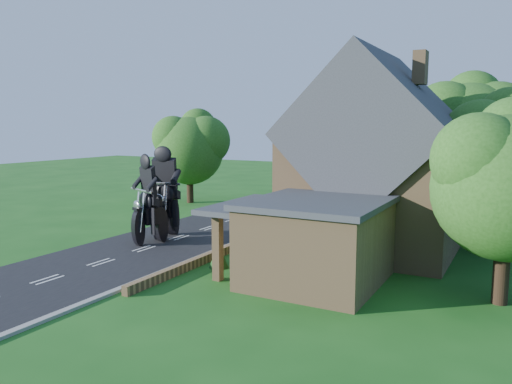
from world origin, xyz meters
The scene contains 18 objects.
ground centered at (0.00, 0.00, 0.00)m, with size 120.00×120.00×0.00m, color #174E16.
road centered at (0.00, 0.00, 0.01)m, with size 7.00×80.00×0.02m, color black.
kerb centered at (3.65, 0.00, 0.06)m, with size 0.30×80.00×0.12m, color gray.
garden_wall centered at (4.30, 5.00, 0.20)m, with size 0.30×22.00×0.40m, color #907049.
house centered at (10.49, 6.00, 4.34)m, with size 9.54×8.64×10.24m.
annex centered at (9.87, -0.80, 1.77)m, with size 7.05×5.94×3.44m.
tree_house_right centered at (16.65, 8.62, 5.19)m, with size 6.51×6.00×8.40m.
tree_behind_house centered at (14.18, 16.14, 6.23)m, with size 7.81×7.20×10.08m.
tree_behind_left centered at (8.16, 17.13, 5.73)m, with size 6.94×6.40×9.16m.
tree_far_road centered at (-6.86, 14.11, 4.84)m, with size 6.08×5.60×7.84m.
shrub_a centered at (5.30, -1.00, 0.55)m, with size 0.90×0.90×1.10m, color #123811.
shrub_b centered at (5.30, 1.50, 0.55)m, with size 0.90×0.90×1.10m, color #123811.
shrub_c centered at (5.30, 4.00, 0.55)m, with size 0.90×0.90×1.10m, color #123811.
shrub_d centered at (5.30, 9.00, 0.55)m, with size 0.90×0.90×1.10m, color #123811.
shrub_e centered at (5.30, 11.50, 0.55)m, with size 0.90×0.90×1.10m, color #123811.
shrub_f centered at (5.30, 14.00, 0.55)m, with size 0.90×0.90×1.10m, color #123811.
motorcycle_lead centered at (-0.68, 2.69, 0.79)m, with size 0.43×1.69×1.58m, color black, non-canonical shape.
motorcycle_follow centered at (-0.43, 1.01, 0.74)m, with size 0.40×1.58×1.47m, color black, non-canonical shape.
Camera 1 is at (17.38, -19.54, 6.44)m, focal length 35.00 mm.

